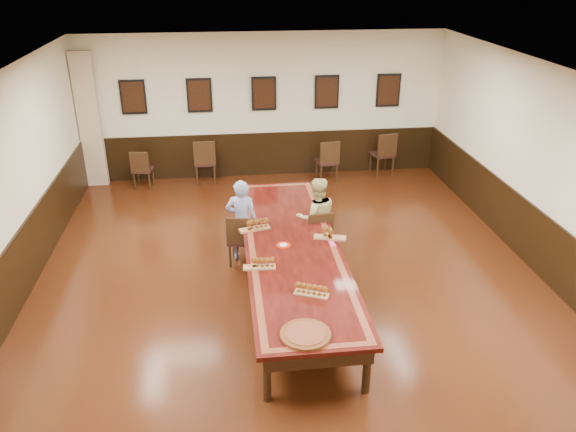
{
  "coord_description": "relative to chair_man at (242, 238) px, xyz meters",
  "views": [
    {
      "loc": [
        -0.93,
        -7.29,
        4.67
      ],
      "look_at": [
        0.0,
        0.5,
        1.0
      ],
      "focal_mm": 35.0,
      "sensor_mm": 36.0,
      "label": 1
    }
  ],
  "objects": [
    {
      "name": "flight_c",
      "position": [
        0.21,
        -1.52,
        0.38
      ],
      "size": [
        0.45,
        0.16,
        0.17
      ],
      "color": "#9C6C41",
      "rests_on": "conference_table"
    },
    {
      "name": "chair_man",
      "position": [
        0.0,
        0.0,
        0.0
      ],
      "size": [
        0.5,
        0.53,
        0.89
      ],
      "primitive_type": null,
      "rotation": [
        0.0,
        0.0,
        2.94
      ],
      "color": "black",
      "rests_on": "floor"
    },
    {
      "name": "floor",
      "position": [
        0.72,
        -0.92,
        -0.46
      ],
      "size": [
        8.0,
        10.0,
        0.02
      ],
      "primitive_type": "cube",
      "color": "black",
      "rests_on": "ground"
    },
    {
      "name": "spare_chair_c",
      "position": [
        2.07,
        3.53,
        0.03
      ],
      "size": [
        0.5,
        0.53,
        0.96
      ],
      "primitive_type": null,
      "rotation": [
        0.0,
        0.0,
        3.25
      ],
      "color": "black",
      "rests_on": "floor"
    },
    {
      "name": "chair_woman",
      "position": [
        1.26,
        -0.0,
        0.0
      ],
      "size": [
        0.46,
        0.49,
        0.9
      ],
      "primitive_type": null,
      "rotation": [
        0.0,
        0.0,
        3.22
      ],
      "color": "black",
      "rests_on": "floor"
    },
    {
      "name": "flight_b",
      "position": [
        1.31,
        -0.76,
        0.39
      ],
      "size": [
        0.51,
        0.26,
        0.18
      ],
      "color": "#9C6C41",
      "rests_on": "conference_table"
    },
    {
      "name": "conference_table",
      "position": [
        0.72,
        -0.92,
        0.16
      ],
      "size": [
        1.4,
        5.0,
        0.76
      ],
      "color": "black",
      "rests_on": "floor"
    },
    {
      "name": "pink_phone",
      "position": [
        1.32,
        -0.96,
        0.31
      ],
      "size": [
        0.09,
        0.16,
        0.01
      ],
      "primitive_type": "cube",
      "rotation": [
        0.0,
        0.0,
        0.13
      ],
      "color": "#F652A4",
      "rests_on": "conference_table"
    },
    {
      "name": "person_woman",
      "position": [
        1.26,
        0.09,
        0.26
      ],
      "size": [
        0.74,
        0.6,
        1.4
      ],
      "primitive_type": "imported",
      "rotation": [
        0.0,
        0.0,
        3.22
      ],
      "color": "#D3D284",
      "rests_on": "floor"
    },
    {
      "name": "spare_chair_d",
      "position": [
        3.42,
        3.81,
        0.06
      ],
      "size": [
        0.56,
        0.59,
        1.01
      ],
      "primitive_type": null,
      "rotation": [
        0.0,
        0.0,
        3.33
      ],
      "color": "black",
      "rests_on": "floor"
    },
    {
      "name": "curtain",
      "position": [
        -3.03,
        3.9,
        1.0
      ],
      "size": [
        0.45,
        0.18,
        2.9
      ],
      "primitive_type": "cube",
      "color": "tan",
      "rests_on": "floor"
    },
    {
      "name": "posters",
      "position": [
        0.72,
        4.02,
        1.45
      ],
      "size": [
        6.14,
        0.04,
        0.74
      ],
      "color": "black",
      "rests_on": "wall_back"
    },
    {
      "name": "ceiling",
      "position": [
        0.72,
        -0.92,
        2.76
      ],
      "size": [
        8.0,
        10.0,
        0.02
      ],
      "primitive_type": "cube",
      "color": "white",
      "rests_on": "floor"
    },
    {
      "name": "wainscoting",
      "position": [
        0.72,
        -0.92,
        0.05
      ],
      "size": [
        8.0,
        10.0,
        1.0
      ],
      "color": "black",
      "rests_on": "floor"
    },
    {
      "name": "carved_platter",
      "position": [
        0.6,
        -3.1,
        0.33
      ],
      "size": [
        0.72,
        0.72,
        0.05
      ],
      "color": "#552811",
      "rests_on": "conference_table"
    },
    {
      "name": "wall_right",
      "position": [
        4.73,
        -0.92,
        1.15
      ],
      "size": [
        0.02,
        10.0,
        3.2
      ],
      "primitive_type": "cube",
      "color": "#EDEAC6",
      "rests_on": "floor"
    },
    {
      "name": "spare_chair_b",
      "position": [
        -0.65,
        3.74,
        0.06
      ],
      "size": [
        0.49,
        0.53,
        1.01
      ],
      "primitive_type": null,
      "rotation": [
        0.0,
        0.0,
        3.18
      ],
      "color": "black",
      "rests_on": "floor"
    },
    {
      "name": "spare_chair_a",
      "position": [
        -1.99,
        3.61,
        -0.02
      ],
      "size": [
        0.46,
        0.49,
        0.86
      ],
      "primitive_type": null,
      "rotation": [
        0.0,
        0.0,
        3.0
      ],
      "color": "black",
      "rests_on": "floor"
    },
    {
      "name": "wall_back",
      "position": [
        0.72,
        4.09,
        1.15
      ],
      "size": [
        8.0,
        0.02,
        3.2
      ],
      "primitive_type": "cube",
      "color": "#EDEAC6",
      "rests_on": "floor"
    },
    {
      "name": "flight_a",
      "position": [
        0.22,
        -0.33,
        0.39
      ],
      "size": [
        0.51,
        0.26,
        0.18
      ],
      "color": "#9C6C41",
      "rests_on": "conference_table"
    },
    {
      "name": "person_man",
      "position": [
        0.02,
        0.09,
        0.27
      ],
      "size": [
        0.58,
        0.44,
        1.42
      ],
      "primitive_type": "imported",
      "rotation": [
        0.0,
        0.0,
        2.94
      ],
      "color": "#4559AD",
      "rests_on": "floor"
    },
    {
      "name": "flight_d",
      "position": [
        0.79,
        -2.28,
        0.38
      ],
      "size": [
        0.45,
        0.3,
        0.16
      ],
      "color": "#9C6C41",
      "rests_on": "conference_table"
    },
    {
      "name": "red_plate_grp",
      "position": [
        0.59,
        -0.93,
        0.32
      ],
      "size": [
        0.22,
        0.22,
        0.03
      ],
      "color": "red",
      "rests_on": "conference_table"
    }
  ]
}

